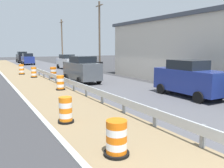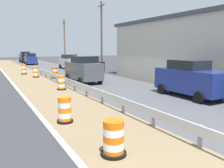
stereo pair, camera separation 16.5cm
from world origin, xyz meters
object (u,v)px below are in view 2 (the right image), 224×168
(car_lead_near_lane, at_px, (30,59))
(car_distant_a, at_px, (89,65))
(traffic_barrel_nearest, at_px, (114,140))
(car_mid_far_lane, at_px, (190,79))
(traffic_barrel_close, at_px, (65,111))
(traffic_barrel_far, at_px, (55,73))
(traffic_barrel_farther, at_px, (24,70))
(car_trailing_near_lane, at_px, (70,62))
(utility_pole_far, at_px, (65,41))
(car_trailing_far_lane, at_px, (83,69))
(utility_pole_mid, at_px, (102,35))
(traffic_barrel_farthest, at_px, (36,73))
(car_lead_far_lane, at_px, (25,57))
(traffic_barrel_mid, at_px, (61,83))

(car_lead_near_lane, xyz_separation_m, car_distant_a, (3.36, -18.30, -0.01))
(traffic_barrel_nearest, bearing_deg, car_mid_far_lane, 29.02)
(traffic_barrel_close, distance_m, traffic_barrel_far, 13.85)
(traffic_barrel_farther, height_order, car_trailing_near_lane, car_trailing_near_lane)
(car_mid_far_lane, xyz_separation_m, utility_pole_far, (2.64, 31.88, 3.09))
(traffic_barrel_close, height_order, traffic_barrel_farther, traffic_barrel_farther)
(car_trailing_far_lane, bearing_deg, utility_pole_mid, -37.06)
(car_distant_a, bearing_deg, car_trailing_far_lane, -26.93)
(traffic_barrel_farthest, relative_size, car_lead_far_lane, 0.22)
(traffic_barrel_far, distance_m, car_trailing_far_lane, 4.14)
(car_trailing_near_lane, height_order, car_lead_far_lane, car_lead_far_lane)
(car_lead_near_lane, bearing_deg, utility_pole_far, -101.47)
(utility_pole_mid, bearing_deg, car_trailing_near_lane, 126.60)
(traffic_barrel_farther, bearing_deg, car_trailing_far_lane, -68.20)
(traffic_barrel_mid, bearing_deg, utility_pole_mid, 51.51)
(car_mid_far_lane, bearing_deg, utility_pole_far, 176.13)
(car_trailing_near_lane, relative_size, car_mid_far_lane, 0.99)
(traffic_barrel_nearest, xyz_separation_m, utility_pole_mid, (10.51, 21.37, 4.07))
(car_lead_near_lane, bearing_deg, car_trailing_far_lane, -178.18)
(traffic_barrel_close, bearing_deg, car_trailing_near_lane, 70.52)
(traffic_barrel_nearest, bearing_deg, car_trailing_far_lane, 71.07)
(traffic_barrel_farthest, distance_m, car_lead_far_lane, 26.30)
(car_lead_far_lane, bearing_deg, car_trailing_far_lane, -178.63)
(traffic_barrel_farther, distance_m, utility_pole_far, 17.63)
(car_distant_a, bearing_deg, car_mid_far_lane, 0.60)
(traffic_barrel_close, relative_size, car_distant_a, 0.24)
(traffic_barrel_far, xyz_separation_m, car_trailing_near_lane, (4.45, 8.62, 0.53))
(traffic_barrel_mid, relative_size, traffic_barrel_far, 0.94)
(car_trailing_far_lane, bearing_deg, car_trailing_near_lane, -15.22)
(traffic_barrel_farther, xyz_separation_m, utility_pole_far, (9.44, 14.43, 3.68))
(traffic_barrel_close, relative_size, traffic_barrel_farthest, 0.98)
(traffic_barrel_farthest, relative_size, car_trailing_near_lane, 0.24)
(car_lead_far_lane, bearing_deg, utility_pole_far, -143.21)
(traffic_barrel_mid, height_order, car_distant_a, car_distant_a)
(car_trailing_far_lane, bearing_deg, car_lead_near_lane, -1.24)
(traffic_barrel_mid, relative_size, traffic_barrel_farthest, 0.98)
(traffic_barrel_nearest, bearing_deg, car_distant_a, 68.07)
(car_trailing_near_lane, relative_size, car_trailing_far_lane, 0.99)
(traffic_barrel_mid, bearing_deg, car_mid_far_lane, -45.16)
(traffic_barrel_close, distance_m, car_lead_far_lane, 41.35)
(traffic_barrel_mid, relative_size, car_lead_far_lane, 0.21)
(car_mid_far_lane, bearing_deg, traffic_barrel_close, -82.43)
(car_lead_near_lane, height_order, utility_pole_mid, utility_pole_mid)
(traffic_barrel_mid, bearing_deg, traffic_barrel_close, -106.01)
(traffic_barrel_close, bearing_deg, traffic_barrel_mid, 73.99)
(traffic_barrel_far, xyz_separation_m, car_lead_far_lane, (1.45, 27.63, 0.62))
(car_trailing_near_lane, xyz_separation_m, car_lead_far_lane, (-3.00, 19.01, 0.09))
(car_trailing_far_lane, bearing_deg, car_distant_a, -29.02)
(traffic_barrel_nearest, height_order, car_mid_far_lane, car_mid_far_lane)
(car_lead_near_lane, bearing_deg, traffic_barrel_nearest, 175.06)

